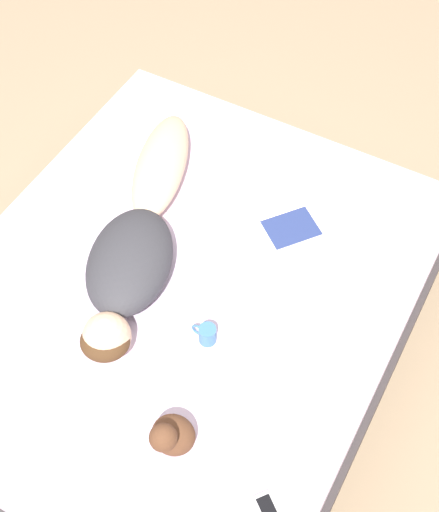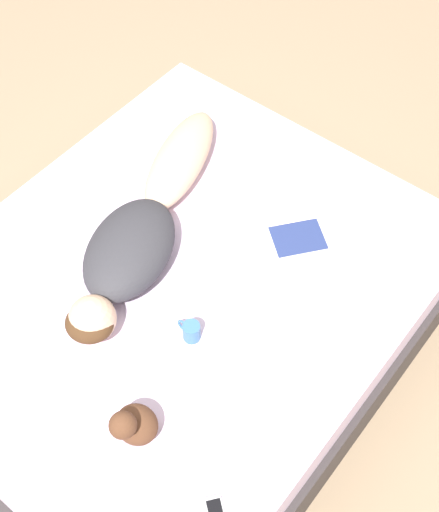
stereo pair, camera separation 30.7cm
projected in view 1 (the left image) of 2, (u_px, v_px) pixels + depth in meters
The scene contains 6 objects.
ground_plane at pixel (185, 345), 3.49m from camera, with size 12.00×12.00×0.00m, color #9E8466.
bed at pixel (183, 317), 3.27m from camera, with size 1.89×2.26×0.55m.
person at pixel (138, 238), 3.08m from camera, with size 0.66×1.39×0.20m.
open_magazine at pixel (304, 250), 3.15m from camera, with size 0.63×0.59×0.01m.
coffee_mug at pixel (207, 334), 2.85m from camera, with size 0.11×0.07×0.09m.
plush_toy at pixel (171, 435), 2.55m from camera, with size 0.17×0.18×0.22m.
Camera 1 is at (-0.97, 1.42, 3.08)m, focal length 50.00 mm.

